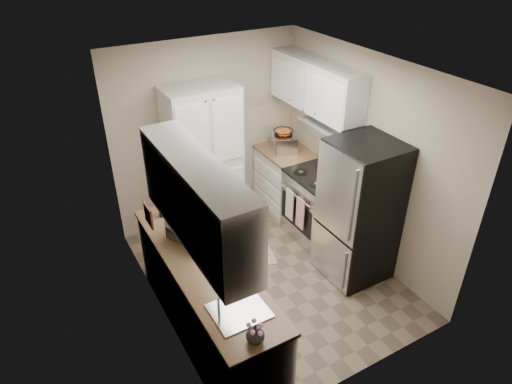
% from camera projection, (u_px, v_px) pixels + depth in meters
% --- Properties ---
extents(ground, '(3.20, 3.20, 0.00)m').
position_uv_depth(ground, '(269.00, 275.00, 5.51)').
color(ground, '#7A6B56').
rests_on(ground, ground).
extents(room_shell, '(2.64, 3.24, 2.52)m').
position_uv_depth(room_shell, '(270.00, 155.00, 4.65)').
color(room_shell, '#BAAA96').
rests_on(room_shell, ground).
extents(pantry_cabinet, '(0.90, 0.55, 2.00)m').
position_uv_depth(pantry_cabinet, '(204.00, 162.00, 5.89)').
color(pantry_cabinet, silver).
rests_on(pantry_cabinet, ground).
extents(base_cabinet_left, '(0.60, 2.30, 0.88)m').
position_uv_depth(base_cabinet_left, '(206.00, 300.00, 4.54)').
color(base_cabinet_left, silver).
rests_on(base_cabinet_left, ground).
extents(countertop_left, '(0.63, 2.33, 0.04)m').
position_uv_depth(countertop_left, '(204.00, 264.00, 4.30)').
color(countertop_left, '#846647').
rests_on(countertop_left, base_cabinet_left).
extents(base_cabinet_right, '(0.60, 0.80, 0.88)m').
position_uv_depth(base_cabinet_right, '(285.00, 181.00, 6.59)').
color(base_cabinet_right, silver).
rests_on(base_cabinet_right, ground).
extents(countertop_right, '(0.63, 0.83, 0.04)m').
position_uv_depth(countertop_right, '(286.00, 152.00, 6.35)').
color(countertop_right, '#846647').
rests_on(countertop_right, base_cabinet_right).
extents(electric_range, '(0.71, 0.78, 1.13)m').
position_uv_depth(electric_range, '(318.00, 205.00, 5.96)').
color(electric_range, '#B7B7BC').
rests_on(electric_range, ground).
extents(refrigerator, '(0.70, 0.72, 1.70)m').
position_uv_depth(refrigerator, '(359.00, 211.00, 5.16)').
color(refrigerator, '#B7B7BC').
rests_on(refrigerator, ground).
extents(microwave, '(0.49, 0.56, 0.26)m').
position_uv_depth(microwave, '(193.00, 228.00, 4.55)').
color(microwave, '#A7A7AC').
rests_on(microwave, countertop_left).
extents(wine_bottle, '(0.08, 0.08, 0.33)m').
position_uv_depth(wine_bottle, '(162.00, 203.00, 4.88)').
color(wine_bottle, black).
rests_on(wine_bottle, countertop_left).
extents(flower_vase, '(0.17, 0.17, 0.15)m').
position_uv_depth(flower_vase, '(255.00, 334.00, 3.46)').
color(flower_vase, silver).
rests_on(flower_vase, countertop_left).
extents(cutting_board, '(0.10, 0.20, 0.26)m').
position_uv_depth(cutting_board, '(174.00, 195.00, 5.09)').
color(cutting_board, '#349040').
rests_on(cutting_board, countertop_left).
extents(toaster_oven, '(0.43, 0.47, 0.22)m').
position_uv_depth(toaster_oven, '(284.00, 142.00, 6.31)').
color(toaster_oven, silver).
rests_on(toaster_oven, countertop_right).
extents(fruit_basket, '(0.29, 0.29, 0.12)m').
position_uv_depth(fruit_basket, '(283.00, 131.00, 6.22)').
color(fruit_basket, orange).
rests_on(fruit_basket, toaster_oven).
extents(kitchen_mat, '(0.63, 0.83, 0.01)m').
position_uv_depth(kitchen_mat, '(253.00, 249.00, 5.93)').
color(kitchen_mat, '#D4BF89').
rests_on(kitchen_mat, ground).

